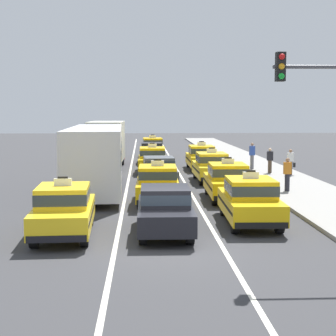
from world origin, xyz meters
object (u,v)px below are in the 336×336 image
at_px(taxi_center_fourth, 152,159).
at_px(taxi_right_nearest, 250,200).
at_px(pedestrian_near_crosswalk, 252,156).
at_px(taxi_left_nearest, 64,209).
at_px(sedan_center_nearest, 165,209).
at_px(pedestrian_mid_block, 287,174).
at_px(pedestrian_trailing, 291,162).
at_px(taxi_right_fourth, 201,157).
at_px(taxi_right_second, 227,181).
at_px(sedan_center_fifth, 152,152).
at_px(taxi_right_third, 211,166).
at_px(box_truck_left_third, 107,142).
at_px(taxi_center_sixth, 153,147).
at_px(sedan_center_third, 159,170).
at_px(pedestrian_by_storefront, 270,160).
at_px(bus_left_second, 96,155).
at_px(taxi_center_second, 158,184).

distance_m(taxi_center_fourth, taxi_right_nearest, 16.54).
distance_m(taxi_right_nearest, pedestrian_near_crosswalk, 17.12).
bearing_deg(taxi_left_nearest, sedan_center_nearest, 2.08).
height_order(pedestrian_mid_block, pedestrian_trailing, pedestrian_mid_block).
xyz_separation_m(pedestrian_near_crosswalk, pedestrian_mid_block, (-0.29, -9.92, -0.07)).
distance_m(sedan_center_nearest, taxi_center_fourth, 17.64).
relative_size(taxi_right_fourth, pedestrian_mid_block, 2.81).
bearing_deg(pedestrian_mid_block, taxi_right_second, -154.54).
bearing_deg(taxi_left_nearest, sedan_center_fifth, 82.29).
bearing_deg(taxi_right_nearest, taxi_right_third, 89.54).
height_order(box_truck_left_third, taxi_right_fourth, box_truck_left_third).
relative_size(taxi_center_sixth, pedestrian_mid_block, 2.84).
bearing_deg(taxi_center_sixth, sedan_center_third, -90.04).
height_order(taxi_right_nearest, pedestrian_by_storefront, taxi_right_nearest).
height_order(taxi_right_fourth, pedestrian_by_storefront, taxi_right_fourth).
height_order(bus_left_second, taxi_center_fourth, bus_left_second).
distance_m(taxi_center_fourth, sedan_center_fifth, 6.41).
bearing_deg(taxi_center_second, taxi_right_third, 65.31).
height_order(taxi_center_second, pedestrian_near_crosswalk, taxi_center_second).
xyz_separation_m(taxi_center_fourth, taxi_right_nearest, (3.18, -16.23, 0.00)).
distance_m(taxi_center_fourth, pedestrian_by_storefront, 7.53).
height_order(taxi_right_nearest, pedestrian_trailing, taxi_right_nearest).
bearing_deg(taxi_center_sixth, taxi_left_nearest, -96.60).
bearing_deg(box_truck_left_third, pedestrian_by_storefront, -26.62).
height_order(sedan_center_nearest, taxi_right_second, taxi_right_second).
height_order(sedan_center_third, sedan_center_fifth, same).
distance_m(taxi_center_sixth, pedestrian_trailing, 16.93).
bearing_deg(pedestrian_mid_block, taxi_center_fourth, 124.17).
xyz_separation_m(taxi_center_sixth, taxi_right_second, (2.98, -22.78, 0.00)).
relative_size(sedan_center_nearest, taxi_center_fourth, 0.94).
xyz_separation_m(taxi_right_third, pedestrian_by_storefront, (4.05, 2.88, 0.06)).
bearing_deg(box_truck_left_third, bus_left_second, -89.13).
height_order(taxi_center_sixth, taxi_right_third, same).
bearing_deg(bus_left_second, pedestrian_trailing, 24.41).
distance_m(taxi_right_second, pedestrian_near_crosswalk, 11.93).
relative_size(sedan_center_fifth, pedestrian_mid_block, 2.66).
xyz_separation_m(taxi_center_fourth, pedestrian_mid_block, (6.37, -9.39, 0.09)).
distance_m(pedestrian_near_crosswalk, pedestrian_by_storefront, 2.39).
bearing_deg(pedestrian_near_crosswalk, taxi_center_fourth, -175.42).
bearing_deg(taxi_right_third, taxi_right_nearest, -90.46).
distance_m(taxi_left_nearest, taxi_center_second, 6.82).
xyz_separation_m(bus_left_second, pedestrian_trailing, (11.24, 5.10, -0.89)).
relative_size(taxi_right_second, pedestrian_trailing, 2.93).
relative_size(sedan_center_nearest, pedestrian_trailing, 2.75).
bearing_deg(sedan_center_nearest, box_truck_left_third, 98.65).
bearing_deg(taxi_right_second, taxi_left_nearest, -133.03).
xyz_separation_m(sedan_center_nearest, taxi_center_fourth, (-0.08, 17.64, 0.03)).
relative_size(pedestrian_by_storefront, pedestrian_trailing, 1.00).
height_order(taxi_center_sixth, pedestrian_by_storefront, taxi_center_sixth).
bearing_deg(taxi_right_second, pedestrian_by_storefront, 65.77).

